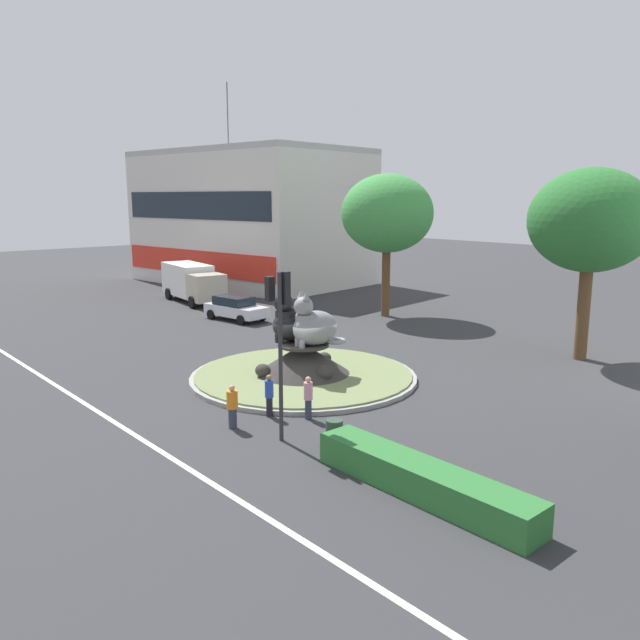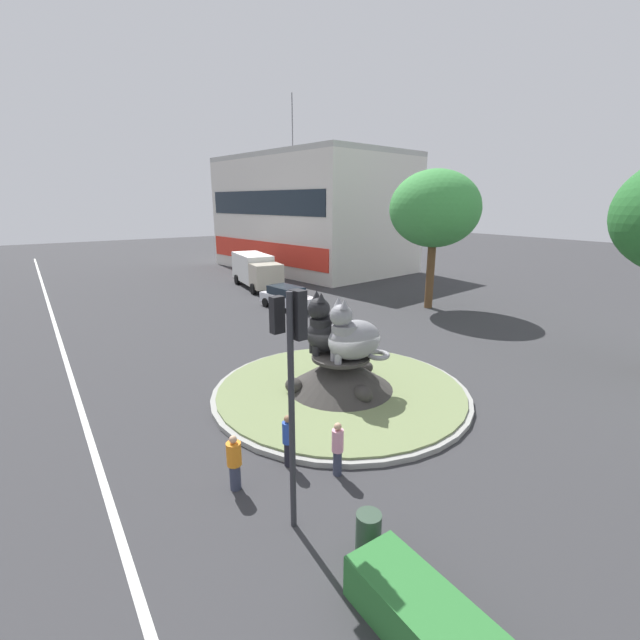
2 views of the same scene
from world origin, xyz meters
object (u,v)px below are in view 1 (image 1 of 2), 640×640
Objects in this scene: litter_bin at (334,433)px; traffic_light_mast at (280,319)px; pedestrian_blue_shirt at (269,394)px; pedestrian_orange_shirt at (232,406)px; cat_statue_grey at (313,326)px; shophouse_block at (251,217)px; pedestrian_pink_shirt at (308,397)px; broadleaf_tree_behind_island at (387,214)px; cat_statue_black at (293,322)px; sedan_on_far_lane at (236,308)px; second_tree_near_tower at (591,221)px; delivery_box_truck at (192,282)px.

traffic_light_mast is at bearing -151.30° from litter_bin.
pedestrian_orange_shirt is at bearing -142.28° from pedestrian_blue_shirt.
cat_statue_grey is 0.11× the size of shophouse_block.
pedestrian_pink_shirt is (3.57, -3.29, -1.64)m from cat_statue_grey.
broadleaf_tree_behind_island reaches higher than pedestrian_blue_shirt.
traffic_light_mast is 3.59× the size of pedestrian_orange_shirt.
traffic_light_mast reaches higher than litter_bin.
litter_bin is at bearing 19.06° from pedestrian_orange_shirt.
pedestrian_blue_shirt is at bearing 178.00° from litter_bin.
litter_bin is at bearing 72.59° from cat_statue_black.
pedestrian_orange_shirt is at bearing -60.71° from broadleaf_tree_behind_island.
sedan_on_far_lane is (-13.95, 5.28, -1.66)m from cat_statue_grey.
shophouse_block reaches higher than pedestrian_orange_shirt.
cat_statue_black is 5.65m from pedestrian_blue_shirt.
second_tree_near_tower is at bearing -11.01° from traffic_light_mast.
pedestrian_pink_shirt is (-2.33, -15.80, -5.97)m from second_tree_near_tower.
shophouse_block is 20.96m from broadleaf_tree_behind_island.
litter_bin is at bearing -58.02° from pedestrian_blue_shirt.
shophouse_block is (-33.58, 22.49, 1.97)m from traffic_light_mast.
pedestrian_blue_shirt is 0.34× the size of sedan_on_far_lane.
pedestrian_orange_shirt reaches higher than litter_bin.
shophouse_block is at bearing 89.73° from pedestrian_blue_shirt.
pedestrian_pink_shirt is at bearing -13.53° from delivery_box_truck.
traffic_light_mast is at bearing 50.81° from cat_statue_grey.
broadleaf_tree_behind_island is at bearing 128.88° from litter_bin.
cat_statue_black is 0.28× the size of second_tree_near_tower.
shophouse_block is 20.02m from sedan_on_far_lane.
broadleaf_tree_behind_island is 24.08m from litter_bin.
traffic_light_mast is 0.26× the size of shophouse_block.
sedan_on_far_lane is at bearing -70.28° from pedestrian_pink_shirt.
second_tree_near_tower reaches higher than traffic_light_mast.
shophouse_block is 35.34m from second_tree_near_tower.
shophouse_block reaches higher than pedestrian_pink_shirt.
traffic_light_mast is at bearing 14.43° from pedestrian_orange_shirt.
pedestrian_blue_shirt reaches higher than sedan_on_far_lane.
litter_bin is (6.10, -4.33, -2.03)m from cat_statue_grey.
litter_bin is (20.05, -9.62, -0.37)m from sedan_on_far_lane.
pedestrian_blue_shirt is at bearing -37.54° from sedan_on_far_lane.
broadleaf_tree_behind_island reaches higher than pedestrian_pink_shirt.
broadleaf_tree_behind_island reaches higher than second_tree_near_tower.
cat_statue_grey reaches higher than pedestrian_pink_shirt.
pedestrian_orange_shirt is (-3.36, -18.39, -6.00)m from second_tree_near_tower.
broadleaf_tree_behind_island is at bearing 34.36° from delivery_box_truck.
second_tree_near_tower is 1.23× the size of delivery_box_truck.
cat_statue_grey is 1.60× the size of pedestrian_orange_shirt.
cat_statue_grey is 1.58× the size of pedestrian_blue_shirt.
cat_statue_black reaches higher than pedestrian_blue_shirt.
sedan_on_far_lane is at bearing -3.04° from delivery_box_truck.
cat_statue_grey reaches higher than pedestrian_blue_shirt.
pedestrian_blue_shirt is 0.21× the size of delivery_box_truck.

